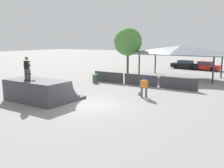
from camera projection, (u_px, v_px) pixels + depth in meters
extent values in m
plane|color=gray|center=(90.00, 105.00, 16.69)|extent=(160.00, 160.00, 0.00)
cube|color=#424247|center=(46.00, 98.00, 18.20)|extent=(4.62, 3.73, 0.19)
cube|color=#424247|center=(42.00, 96.00, 17.87)|extent=(4.62, 2.99, 0.19)
cube|color=#424247|center=(40.00, 94.00, 17.72)|extent=(4.62, 2.72, 0.19)
cube|color=#424247|center=(39.00, 92.00, 17.61)|extent=(4.62, 2.54, 0.19)
cube|color=#424247|center=(38.00, 89.00, 17.53)|extent=(4.62, 2.41, 0.19)
cube|color=#424247|center=(37.00, 87.00, 17.46)|extent=(4.62, 2.32, 0.19)
cube|color=#424247|center=(37.00, 84.00, 17.40)|extent=(4.62, 2.26, 0.19)
cube|color=#424247|center=(36.00, 81.00, 17.35)|extent=(4.62, 2.22, 0.19)
cylinder|color=silver|center=(48.00, 79.00, 18.25)|extent=(4.53, 0.07, 0.07)
cube|color=#4C4C51|center=(29.00, 75.00, 17.26)|extent=(0.15, 0.15, 0.79)
cube|color=black|center=(29.00, 74.00, 17.27)|extent=(0.19, 0.14, 0.11)
cube|color=#4C4C51|center=(26.00, 74.00, 17.45)|extent=(0.15, 0.15, 0.79)
cube|color=black|center=(26.00, 73.00, 17.47)|extent=(0.19, 0.14, 0.11)
cube|color=black|center=(27.00, 65.00, 17.24)|extent=(0.43, 0.23, 0.56)
cylinder|color=tan|center=(29.00, 66.00, 17.10)|extent=(0.11, 0.11, 0.56)
cylinder|color=black|center=(29.00, 65.00, 17.09)|extent=(0.16, 0.16, 0.08)
cylinder|color=tan|center=(25.00, 65.00, 17.40)|extent=(0.11, 0.11, 0.56)
cylinder|color=black|center=(25.00, 65.00, 17.39)|extent=(0.16, 0.16, 0.08)
sphere|color=tan|center=(27.00, 59.00, 17.17)|extent=(0.22, 0.22, 0.22)
sphere|color=#337F33|center=(27.00, 58.00, 17.16)|extent=(0.24, 0.24, 0.24)
cylinder|color=red|center=(34.00, 80.00, 17.02)|extent=(0.06, 0.05, 0.05)
cylinder|color=red|center=(33.00, 81.00, 16.88)|extent=(0.06, 0.05, 0.05)
cylinder|color=red|center=(27.00, 80.00, 17.13)|extent=(0.06, 0.05, 0.05)
cylinder|color=red|center=(26.00, 81.00, 16.99)|extent=(0.06, 0.05, 0.05)
cube|color=black|center=(30.00, 80.00, 17.00)|extent=(0.85, 0.48, 0.02)
cube|color=black|center=(35.00, 80.00, 16.91)|extent=(0.16, 0.22, 0.02)
cube|color=#4C4C51|center=(142.00, 92.00, 18.81)|extent=(0.18, 0.18, 0.77)
cube|color=#4C4C51|center=(146.00, 92.00, 18.74)|extent=(0.18, 0.18, 0.77)
cube|color=orange|center=(144.00, 84.00, 18.66)|extent=(0.46, 0.33, 0.54)
cylinder|color=#A87A5B|center=(141.00, 84.00, 18.73)|extent=(0.13, 0.13, 0.54)
cylinder|color=#A87A5B|center=(148.00, 84.00, 18.61)|extent=(0.13, 0.13, 0.54)
sphere|color=#A87A5B|center=(144.00, 78.00, 18.59)|extent=(0.21, 0.21, 0.21)
sphere|color=#232399|center=(144.00, 78.00, 18.59)|extent=(0.24, 0.24, 0.24)
cylinder|color=green|center=(139.00, 93.00, 20.15)|extent=(0.05, 0.06, 0.05)
cylinder|color=green|center=(141.00, 93.00, 20.13)|extent=(0.05, 0.06, 0.05)
cylinder|color=green|center=(138.00, 95.00, 19.65)|extent=(0.05, 0.06, 0.05)
cylinder|color=green|center=(140.00, 95.00, 19.62)|extent=(0.05, 0.06, 0.05)
cube|color=black|center=(140.00, 94.00, 19.88)|extent=(0.51, 0.85, 0.02)
cube|color=black|center=(140.00, 92.00, 20.25)|extent=(0.22, 0.17, 0.02)
cube|color=#3D3D42|center=(109.00, 77.00, 25.68)|extent=(3.43, 0.12, 1.05)
cube|color=#3D3D42|center=(140.00, 80.00, 23.73)|extent=(3.43, 0.12, 1.05)
cube|color=#3D3D42|center=(178.00, 84.00, 21.77)|extent=(3.43, 0.12, 1.05)
cylinder|color=#2D2D33|center=(139.00, 66.00, 28.73)|extent=(0.16, 0.16, 2.66)
cylinder|color=#2D2D33|center=(213.00, 71.00, 24.41)|extent=(0.16, 0.16, 2.66)
cylinder|color=#2D2D33|center=(155.00, 63.00, 32.59)|extent=(0.16, 0.16, 2.66)
cylinder|color=#2D2D33|center=(222.00, 66.00, 28.27)|extent=(0.16, 0.16, 2.66)
cube|color=slate|center=(181.00, 54.00, 28.26)|extent=(9.51, 5.49, 0.10)
pyramid|color=slate|center=(181.00, 49.00, 28.17)|extent=(9.32, 5.38, 0.95)
cylinder|color=brown|center=(128.00, 63.00, 31.57)|extent=(0.28, 0.28, 2.83)
sphere|color=#4C893D|center=(128.00, 42.00, 31.11)|extent=(3.52, 3.52, 3.52)
cylinder|color=#385B3D|center=(95.00, 78.00, 25.32)|extent=(0.52, 0.52, 0.85)
cube|color=black|center=(186.00, 66.00, 37.76)|extent=(4.62, 2.31, 0.62)
cube|color=#283342|center=(185.00, 62.00, 37.74)|extent=(2.24, 1.68, 0.46)
cube|color=black|center=(186.00, 60.00, 37.70)|extent=(2.14, 1.63, 0.04)
cylinder|color=black|center=(197.00, 67.00, 37.43)|extent=(0.66, 0.30, 0.64)
cylinder|color=black|center=(192.00, 68.00, 36.36)|extent=(0.66, 0.30, 0.64)
cylinder|color=black|center=(180.00, 66.00, 39.22)|extent=(0.66, 0.30, 0.64)
cylinder|color=black|center=(175.00, 66.00, 38.14)|extent=(0.66, 0.30, 0.64)
cube|color=red|center=(206.00, 67.00, 35.92)|extent=(4.26, 2.25, 0.62)
cube|color=#283342|center=(205.00, 63.00, 35.89)|extent=(2.07, 1.67, 0.46)
cube|color=red|center=(205.00, 62.00, 35.85)|extent=(1.98, 1.62, 0.04)
cylinder|color=black|center=(216.00, 68.00, 35.70)|extent=(0.66, 0.29, 0.64)
cylinder|color=black|center=(213.00, 69.00, 34.58)|extent=(0.66, 0.29, 0.64)
cylinder|color=black|center=(199.00, 67.00, 37.31)|extent=(0.66, 0.29, 0.64)
cylinder|color=black|center=(195.00, 68.00, 36.19)|extent=(0.66, 0.29, 0.64)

